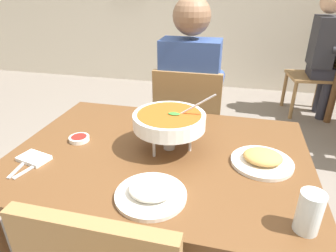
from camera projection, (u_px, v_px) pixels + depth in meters
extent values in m
cube|color=brown|center=(160.00, 156.00, 1.24)|extent=(1.23, 0.89, 0.04)
cylinder|color=brown|center=(92.00, 162.00, 1.86)|extent=(0.07, 0.07, 0.69)
cylinder|color=brown|center=(275.00, 188.00, 1.62)|extent=(0.07, 0.07, 0.69)
cube|color=olive|center=(190.00, 128.00, 2.08)|extent=(0.44, 0.44, 0.03)
cube|color=olive|center=(186.00, 108.00, 1.80)|extent=(0.42, 0.04, 0.45)
cylinder|color=olive|center=(217.00, 146.00, 2.31)|extent=(0.04, 0.04, 0.42)
cylinder|color=olive|center=(170.00, 140.00, 2.39)|extent=(0.04, 0.04, 0.42)
cylinder|color=olive|center=(212.00, 173.00, 1.98)|extent=(0.04, 0.04, 0.42)
cylinder|color=olive|center=(158.00, 166.00, 2.06)|extent=(0.04, 0.04, 0.42)
cylinder|color=#2D2D38|center=(203.00, 154.00, 2.17)|extent=(0.10, 0.10, 0.45)
cylinder|color=#2D2D38|center=(177.00, 151.00, 2.21)|extent=(0.10, 0.10, 0.45)
cube|color=#2D2D38|center=(190.00, 120.00, 2.03)|extent=(0.32, 0.32, 0.12)
cube|color=#334C8C|center=(190.00, 80.00, 1.83)|extent=(0.36, 0.20, 0.50)
sphere|color=#846047|center=(192.00, 16.00, 1.66)|extent=(0.22, 0.22, 0.22)
cylinder|color=#334C8C|center=(218.00, 81.00, 1.99)|extent=(0.08, 0.28, 0.08)
cylinder|color=#334C8C|center=(172.00, 77.00, 2.06)|extent=(0.08, 0.28, 0.08)
cylinder|color=silver|center=(190.00, 140.00, 1.22)|extent=(0.01, 0.01, 0.10)
cylinder|color=silver|center=(164.00, 129.00, 1.32)|extent=(0.01, 0.01, 0.10)
cylinder|color=silver|center=(154.00, 146.00, 1.18)|extent=(0.01, 0.01, 0.10)
torus|color=silver|center=(169.00, 127.00, 1.22)|extent=(0.21, 0.21, 0.01)
cylinder|color=#B2B2B7|center=(169.00, 144.00, 1.25)|extent=(0.05, 0.05, 0.04)
cone|color=orange|center=(169.00, 138.00, 1.24)|extent=(0.02, 0.02, 0.04)
cylinder|color=white|center=(169.00, 121.00, 1.20)|extent=(0.30, 0.30, 0.06)
cylinder|color=#B75119|center=(169.00, 115.00, 1.19)|extent=(0.26, 0.26, 0.01)
ellipsoid|color=#388433|center=(174.00, 114.00, 1.19)|extent=(0.05, 0.03, 0.01)
cylinder|color=silver|center=(192.00, 108.00, 1.18)|extent=(0.18, 0.01, 0.13)
cylinder|color=white|center=(151.00, 195.00, 0.97)|extent=(0.24, 0.24, 0.01)
ellipsoid|color=white|center=(151.00, 189.00, 0.96)|extent=(0.15, 0.13, 0.04)
cylinder|color=white|center=(262.00, 162.00, 1.15)|extent=(0.24, 0.24, 0.01)
ellipsoid|color=tan|center=(263.00, 157.00, 1.14)|extent=(0.15, 0.13, 0.04)
cylinder|color=white|center=(79.00, 139.00, 1.32)|extent=(0.09, 0.09, 0.02)
cylinder|color=maroon|center=(79.00, 137.00, 1.31)|extent=(0.07, 0.07, 0.01)
cube|color=white|center=(34.00, 158.00, 1.17)|extent=(0.14, 0.11, 0.02)
cube|color=silver|center=(21.00, 165.00, 1.14)|extent=(0.03, 0.17, 0.01)
cube|color=silver|center=(33.00, 167.00, 1.12)|extent=(0.06, 0.17, 0.01)
cylinder|color=silver|center=(309.00, 212.00, 0.82)|extent=(0.07, 0.07, 0.13)
cylinder|color=orange|center=(308.00, 218.00, 0.83)|extent=(0.06, 0.06, 0.08)
cylinder|color=brown|center=(334.00, 92.00, 3.05)|extent=(0.07, 0.07, 0.69)
cube|color=olive|center=(310.00, 76.00, 3.24)|extent=(0.49, 0.49, 0.03)
cube|color=olive|center=(334.00, 55.00, 3.11)|extent=(0.10, 0.42, 0.45)
cylinder|color=olive|center=(284.00, 89.00, 3.53)|extent=(0.04, 0.04, 0.42)
cylinder|color=olive|center=(293.00, 101.00, 3.19)|extent=(0.04, 0.04, 0.42)
cylinder|color=olive|center=(317.00, 91.00, 3.49)|extent=(0.04, 0.04, 0.42)
cylinder|color=olive|center=(329.00, 102.00, 3.15)|extent=(0.04, 0.04, 0.42)
cylinder|color=#2D2D38|center=(324.00, 100.00, 3.18)|extent=(0.10, 0.10, 0.45)
cylinder|color=#2D2D38|center=(320.00, 94.00, 3.35)|extent=(0.10, 0.10, 0.45)
cube|color=#2D2D38|center=(324.00, 71.00, 3.15)|extent=(0.32, 0.32, 0.12)
cube|color=#2D2D33|center=(323.00, 41.00, 3.03)|extent=(0.20, 0.36, 0.50)
sphere|color=tan|center=(332.00, 2.00, 2.86)|extent=(0.22, 0.22, 0.22)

